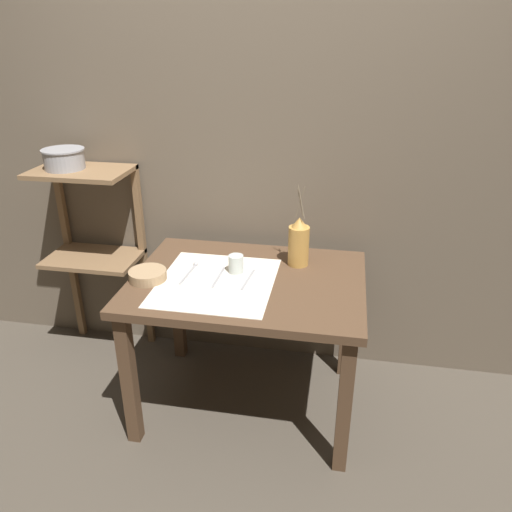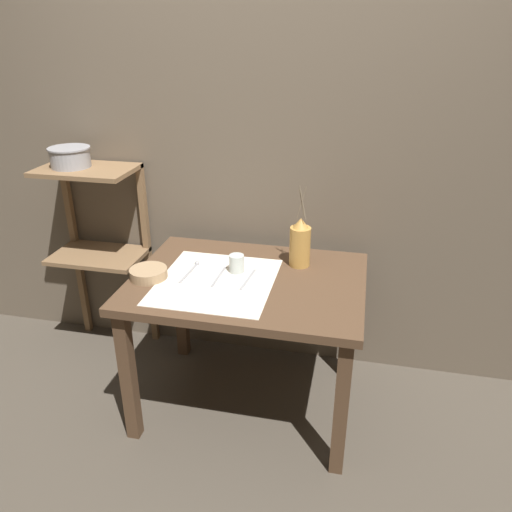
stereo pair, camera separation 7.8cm
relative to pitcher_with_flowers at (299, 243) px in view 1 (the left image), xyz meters
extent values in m
plane|color=#473F35|center=(-0.22, -0.20, -0.85)|extent=(12.00, 12.00, 0.00)
cube|color=brown|center=(-0.22, 0.32, 0.35)|extent=(7.00, 0.06, 2.40)
cube|color=#4C3523|center=(-0.22, -0.20, -0.13)|extent=(1.09, 0.81, 0.04)
cube|color=#4C3523|center=(-0.70, -0.54, -0.50)|extent=(0.06, 0.06, 0.69)
cube|color=#4C3523|center=(0.27, -0.54, -0.50)|extent=(0.06, 0.06, 0.69)
cube|color=#4C3523|center=(-0.70, 0.15, -0.50)|extent=(0.06, 0.06, 0.69)
cube|color=#4C3523|center=(0.27, 0.15, -0.50)|extent=(0.06, 0.06, 0.69)
cube|color=brown|center=(-1.16, 0.10, 0.27)|extent=(0.51, 0.33, 0.02)
cube|color=brown|center=(-1.16, 0.10, -0.23)|extent=(0.51, 0.33, 0.02)
cube|color=brown|center=(-1.40, 0.25, -0.28)|extent=(0.04, 0.04, 1.13)
cube|color=brown|center=(-0.93, 0.25, -0.28)|extent=(0.04, 0.04, 1.13)
cube|color=beige|center=(-0.35, -0.26, -0.11)|extent=(0.53, 0.57, 0.00)
cylinder|color=#B7843D|center=(0.00, 0.00, -0.02)|extent=(0.10, 0.10, 0.20)
cone|color=#B7843D|center=(0.00, 0.00, 0.11)|extent=(0.08, 0.08, 0.05)
cylinder|color=brown|center=(0.00, 0.00, 0.21)|extent=(0.04, 0.02, 0.15)
cylinder|color=brown|center=(0.01, -0.01, 0.21)|extent=(0.04, 0.04, 0.16)
cylinder|color=brown|center=(0.00, 0.01, 0.20)|extent=(0.03, 0.03, 0.14)
cylinder|color=#9E7F5B|center=(-0.67, -0.29, -0.09)|extent=(0.18, 0.18, 0.05)
cylinder|color=#B7C1BC|center=(-0.28, -0.15, -0.07)|extent=(0.07, 0.07, 0.09)
cube|color=#939399|center=(-0.50, -0.21, -0.11)|extent=(0.03, 0.21, 0.00)
sphere|color=#939399|center=(-0.49, -0.11, -0.11)|extent=(0.02, 0.02, 0.02)
cube|color=#939399|center=(-0.35, -0.22, -0.11)|extent=(0.02, 0.21, 0.00)
cube|color=#939399|center=(-0.21, -0.21, -0.11)|extent=(0.03, 0.21, 0.00)
cylinder|color=#939399|center=(-1.24, 0.10, 0.33)|extent=(0.20, 0.20, 0.10)
cylinder|color=#939399|center=(-1.24, 0.10, 0.38)|extent=(0.22, 0.22, 0.01)
camera|label=1|loc=(0.19, -2.23, 0.96)|focal=35.00mm
camera|label=2|loc=(0.27, -2.22, 0.96)|focal=35.00mm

